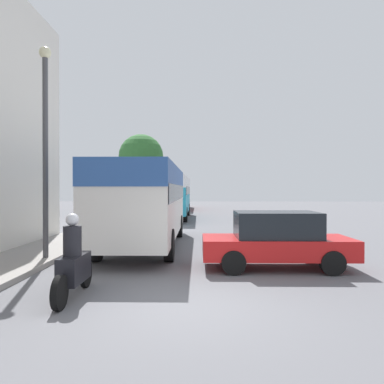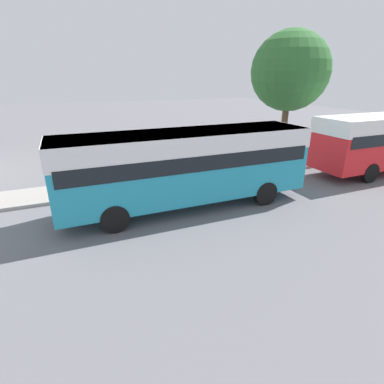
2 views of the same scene
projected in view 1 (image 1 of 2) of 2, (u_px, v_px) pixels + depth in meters
The scene contains 8 objects.
ground_plane at pixel (185, 306), 7.07m from camera, with size 120.00×120.00×0.00m, color slate.
bus_lead at pixel (146, 195), 14.31m from camera, with size 2.51×9.50×3.04m.
bus_following at pixel (172, 192), 28.10m from camera, with size 2.51×10.05×3.09m.
bus_third_in_line at pixel (178, 191), 41.09m from camera, with size 2.49×10.76×3.14m.
motorcycle_behind_lead at pixel (73, 264), 7.57m from camera, with size 0.38×2.24×1.73m.
car_crossing at pixel (276, 239), 10.39m from camera, with size 4.09×1.86×1.58m.
street_tree at pixel (141, 157), 35.63m from camera, with size 4.23×4.23×7.29m.
lamp_post at pixel (45, 133), 11.25m from camera, with size 0.36×0.36×6.35m.
Camera 1 is at (0.26, -7.05, 2.21)m, focal length 35.00 mm.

